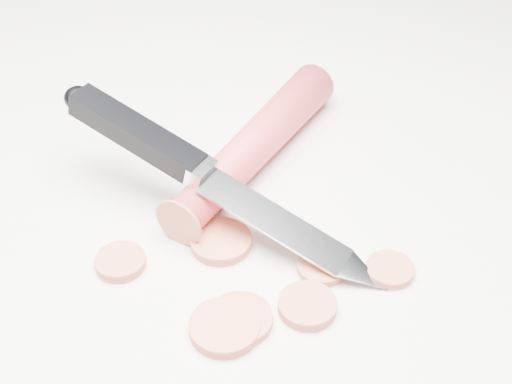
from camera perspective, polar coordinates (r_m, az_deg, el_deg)
name	(u,v)px	position (r m, az deg, el deg)	size (l,w,h in m)	color
ground	(224,196)	(0.50, -2.59, -0.32)	(2.40, 2.40, 0.00)	silver
carrot	(255,145)	(0.52, -0.09, 3.81)	(0.03, 0.03, 0.19)	red
carrot_slice_0	(225,327)	(0.41, -2.51, -10.74)	(0.04, 0.04, 0.01)	#C85B3E
carrot_slice_1	(240,319)	(0.42, -1.32, -10.13)	(0.04, 0.04, 0.01)	#C85B3E
carrot_slice_2	(221,241)	(0.46, -2.83, -3.96)	(0.04, 0.04, 0.01)	#C85B3E
carrot_slice_3	(390,270)	(0.45, 10.66, -6.12)	(0.03, 0.03, 0.01)	#C85B3E
carrot_slice_4	(321,267)	(0.45, 5.24, -6.03)	(0.03, 0.03, 0.01)	#C85B3E
carrot_slice_5	(120,262)	(0.46, -10.79, -5.50)	(0.03, 0.03, 0.01)	#C85B3E
carrot_slice_6	(307,306)	(0.42, 4.12, -9.06)	(0.03, 0.03, 0.01)	#C85B3E
kitchen_knife	(219,180)	(0.46, -2.96, 1.00)	(0.17, 0.21, 0.07)	silver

